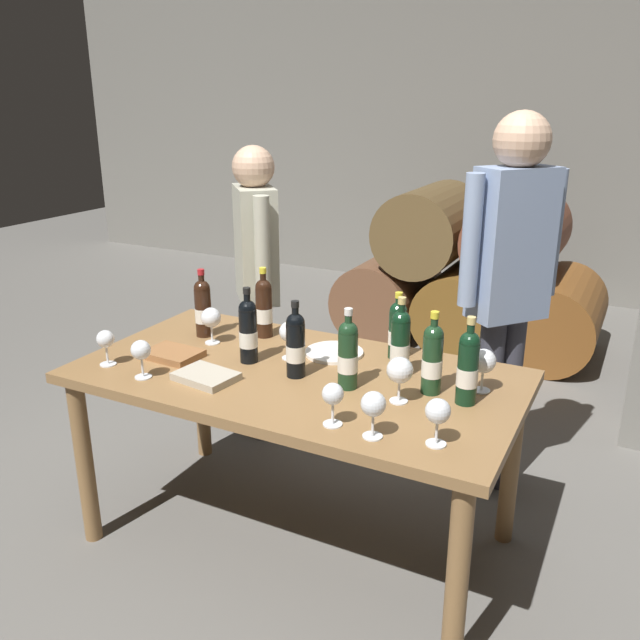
% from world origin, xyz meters
% --- Properties ---
extents(ground_plane, '(14.00, 14.00, 0.00)m').
position_xyz_m(ground_plane, '(0.00, 0.00, 0.00)').
color(ground_plane, '#66635E').
extents(cellar_back_wall, '(10.00, 0.24, 2.80)m').
position_xyz_m(cellar_back_wall, '(0.00, 4.20, 1.40)').
color(cellar_back_wall, slate).
rests_on(cellar_back_wall, ground_plane).
extents(barrel_stack, '(1.86, 0.90, 1.15)m').
position_xyz_m(barrel_stack, '(0.00, 2.60, 0.52)').
color(barrel_stack, brown).
rests_on(barrel_stack, ground_plane).
extents(dining_table, '(1.70, 0.90, 0.76)m').
position_xyz_m(dining_table, '(0.00, 0.00, 0.67)').
color(dining_table, olive).
rests_on(dining_table, ground_plane).
extents(wine_bottle_0, '(0.07, 0.07, 0.31)m').
position_xyz_m(wine_bottle_0, '(-0.32, 0.28, 0.89)').
color(wine_bottle_0, black).
rests_on(wine_bottle_0, dining_table).
extents(wine_bottle_1, '(0.07, 0.07, 0.30)m').
position_xyz_m(wine_bottle_1, '(0.02, -0.03, 0.89)').
color(wine_bottle_1, black).
rests_on(wine_bottle_1, dining_table).
extents(wine_bottle_2, '(0.07, 0.07, 0.30)m').
position_xyz_m(wine_bottle_2, '(0.52, 0.06, 0.89)').
color(wine_bottle_2, '#19381E').
rests_on(wine_bottle_2, dining_table).
extents(wine_bottle_3, '(0.07, 0.07, 0.30)m').
position_xyz_m(wine_bottle_3, '(0.23, -0.04, 0.89)').
color(wine_bottle_3, '#19381E').
rests_on(wine_bottle_3, dining_table).
extents(wine_bottle_4, '(0.07, 0.07, 0.31)m').
position_xyz_m(wine_bottle_4, '(-0.22, 0.01, 0.89)').
color(wine_bottle_4, black).
rests_on(wine_bottle_4, dining_table).
extents(wine_bottle_5, '(0.07, 0.07, 0.27)m').
position_xyz_m(wine_bottle_5, '(0.29, 0.32, 0.88)').
color(wine_bottle_5, black).
rests_on(wine_bottle_5, dining_table).
extents(wine_bottle_6, '(0.07, 0.07, 0.30)m').
position_xyz_m(wine_bottle_6, '(-0.56, 0.17, 0.89)').
color(wine_bottle_6, black).
rests_on(wine_bottle_6, dining_table).
extents(wine_bottle_7, '(0.07, 0.07, 0.31)m').
position_xyz_m(wine_bottle_7, '(0.36, 0.14, 0.89)').
color(wine_bottle_7, black).
rests_on(wine_bottle_7, dining_table).
extents(wine_bottle_8, '(0.07, 0.07, 0.31)m').
position_xyz_m(wine_bottle_8, '(0.65, 0.03, 0.89)').
color(wine_bottle_8, black).
rests_on(wine_bottle_8, dining_table).
extents(wine_glass_0, '(0.07, 0.07, 0.15)m').
position_xyz_m(wine_glass_0, '(-0.49, -0.31, 0.87)').
color(wine_glass_0, white).
rests_on(wine_glass_0, dining_table).
extents(wine_glass_1, '(0.09, 0.09, 0.17)m').
position_xyz_m(wine_glass_1, '(0.44, -0.07, 0.88)').
color(wine_glass_1, white).
rests_on(wine_glass_1, dining_table).
extents(wine_glass_2, '(0.09, 0.09, 0.16)m').
position_xyz_m(wine_glass_2, '(-0.47, 0.11, 0.87)').
color(wine_glass_2, white).
rests_on(wine_glass_2, dining_table).
extents(wine_glass_3, '(0.08, 0.08, 0.15)m').
position_xyz_m(wine_glass_3, '(0.46, -0.34, 0.87)').
color(wine_glass_3, white).
rests_on(wine_glass_3, dining_table).
extents(wine_glass_4, '(0.07, 0.07, 0.15)m').
position_xyz_m(wine_glass_4, '(0.31, -0.32, 0.86)').
color(wine_glass_4, white).
rests_on(wine_glass_4, dining_table).
extents(wine_glass_5, '(0.09, 0.09, 0.16)m').
position_xyz_m(wine_glass_5, '(0.68, 0.15, 0.87)').
color(wine_glass_5, white).
rests_on(wine_glass_5, dining_table).
extents(wine_glass_6, '(0.08, 0.08, 0.16)m').
position_xyz_m(wine_glass_6, '(-0.09, 0.11, 0.87)').
color(wine_glass_6, white).
rests_on(wine_glass_6, dining_table).
extents(wine_glass_7, '(0.07, 0.07, 0.14)m').
position_xyz_m(wine_glass_7, '(-0.70, -0.28, 0.86)').
color(wine_glass_7, white).
rests_on(wine_glass_7, dining_table).
extents(wine_glass_8, '(0.08, 0.08, 0.15)m').
position_xyz_m(wine_glass_8, '(0.65, -0.29, 0.87)').
color(wine_glass_8, white).
rests_on(wine_glass_8, dining_table).
extents(tasting_notebook, '(0.23, 0.17, 0.03)m').
position_xyz_m(tasting_notebook, '(-0.52, -0.10, 0.77)').
color(tasting_notebook, '#936038').
rests_on(tasting_notebook, dining_table).
extents(leather_ledger, '(0.24, 0.19, 0.03)m').
position_xyz_m(leather_ledger, '(-0.26, -0.22, 0.77)').
color(leather_ledger, '#B2A893').
rests_on(leather_ledger, dining_table).
extents(serving_plate, '(0.24, 0.24, 0.01)m').
position_xyz_m(serving_plate, '(0.05, 0.23, 0.77)').
color(serving_plate, white).
rests_on(serving_plate, dining_table).
extents(sommelier_presenting, '(0.34, 0.40, 1.72)m').
position_xyz_m(sommelier_presenting, '(0.62, 0.75, 1.04)').
color(sommelier_presenting, '#383842').
rests_on(sommelier_presenting, ground_plane).
extents(taster_seated_left, '(0.35, 0.39, 1.54)m').
position_xyz_m(taster_seated_left, '(-0.63, 0.72, 0.92)').
color(taster_seated_left, '#383842').
rests_on(taster_seated_left, ground_plane).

